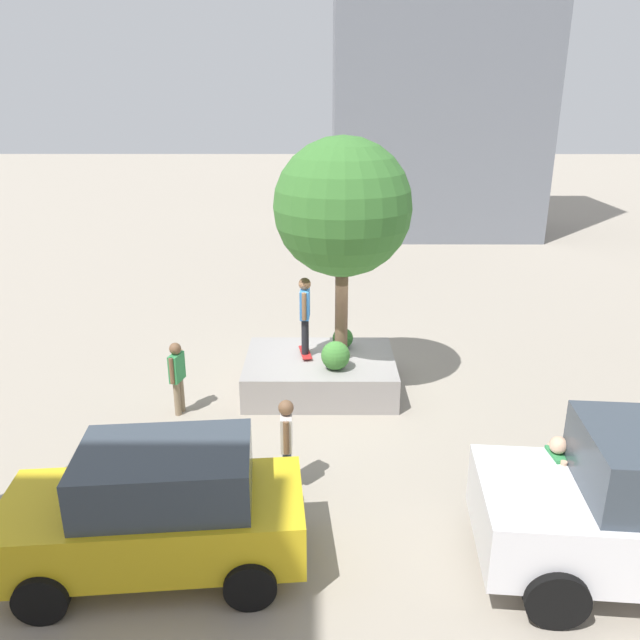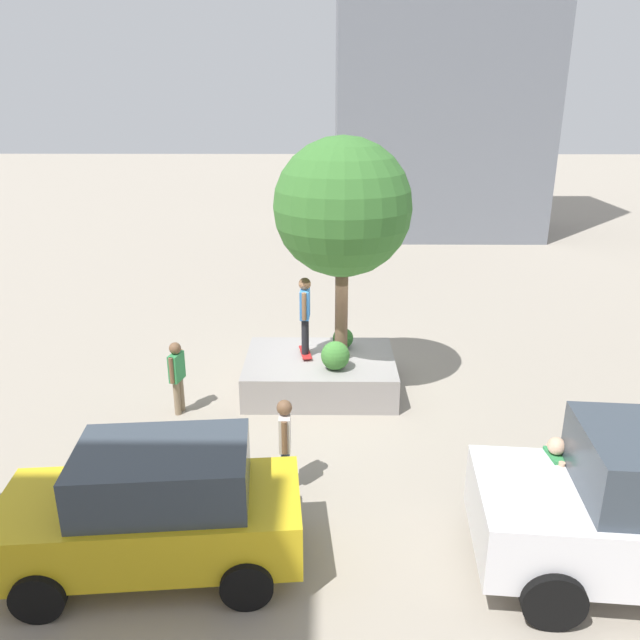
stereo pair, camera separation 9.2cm
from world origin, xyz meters
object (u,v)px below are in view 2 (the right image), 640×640
at_px(skateboarder, 305,310).
at_px(skateboard, 305,353).
at_px(taxi_cab, 155,509).
at_px(plaza_tree, 343,208).
at_px(planter_ledge, 320,373).
at_px(passerby_with_bag, 285,438).
at_px(bystander_watching, 177,373).
at_px(pedestrian_crossing, 552,480).

bearing_deg(skateboarder, skateboard, 0.00).
relative_size(skateboard, taxi_cab, 0.19).
bearing_deg(skateboard, skateboarder, 180.00).
bearing_deg(plaza_tree, planter_ledge, -6.46).
distance_m(passerby_with_bag, bystander_watching, 3.61).
xyz_separation_m(plaza_tree, skateboard, (0.80, -0.21, -3.31)).
xyz_separation_m(taxi_cab, bystander_watching, (0.74, -4.60, -0.05)).
relative_size(skateboard, skateboarder, 0.47).
height_order(passerby_with_bag, pedestrian_crossing, pedestrian_crossing).
xyz_separation_m(planter_ledge, skateboard, (0.33, -0.16, 0.44)).
height_order(planter_ledge, passerby_with_bag, passerby_with_bag).
relative_size(taxi_cab, pedestrian_crossing, 2.53).
bearing_deg(passerby_with_bag, skateboarder, -93.00).
bearing_deg(pedestrian_crossing, skateboard, -53.56).
xyz_separation_m(planter_ledge, plaza_tree, (-0.47, 0.05, 3.75)).
relative_size(planter_ledge, skateboard, 4.05).
distance_m(plaza_tree, pedestrian_crossing, 6.61).
xyz_separation_m(skateboard, passerby_with_bag, (0.21, 3.99, 0.13)).
xyz_separation_m(skateboard, taxi_cab, (1.88, 5.91, 0.14)).
bearing_deg(plaza_tree, taxi_cab, 64.83).
bearing_deg(skateboarder, pedestrian_crossing, 126.44).
relative_size(passerby_with_bag, bystander_watching, 1.05).
distance_m(planter_ledge, pedestrian_crossing, 6.12).
bearing_deg(plaza_tree, passerby_with_bag, 75.04).
bearing_deg(plaza_tree, pedestrian_crossing, 121.33).
distance_m(skateboarder, taxi_cab, 6.26).
height_order(plaza_tree, pedestrian_crossing, plaza_tree).
bearing_deg(planter_ledge, pedestrian_crossing, 124.81).
relative_size(skateboard, pedestrian_crossing, 0.49).
xyz_separation_m(skateboard, skateboarder, (-0.00, 0.00, 1.02)).
height_order(plaza_tree, skateboard, plaza_tree).
relative_size(planter_ledge, skateboarder, 1.91).
height_order(plaza_tree, skateboarder, plaza_tree).
distance_m(taxi_cab, pedestrian_crossing, 5.74).
bearing_deg(taxi_cab, bystander_watching, -80.86).
bearing_deg(planter_ledge, taxi_cab, 68.96).
bearing_deg(skateboarder, passerby_with_bag, 87.00).
height_order(planter_ledge, taxi_cab, taxi_cab).
relative_size(skateboarder, taxi_cab, 0.41).
relative_size(plaza_tree, taxi_cab, 1.14).
relative_size(plaza_tree, pedestrian_crossing, 2.88).
relative_size(plaza_tree, passerby_with_bag, 2.91).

